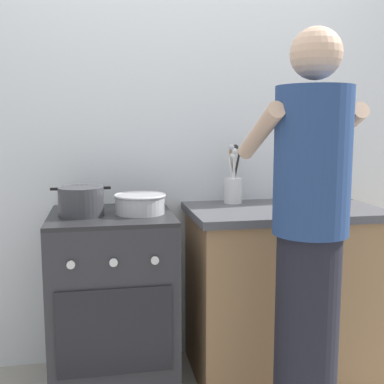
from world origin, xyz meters
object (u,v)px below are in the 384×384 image
Objects in this scene: utensil_crock at (233,185)px; oil_bottle at (336,189)px; stove_range at (113,301)px; mixing_bowl at (140,203)px; person at (309,243)px; spice_bottle at (293,200)px; pot at (81,201)px.

utensil_crock reaches higher than oil_bottle.
stove_range is 0.52m from mixing_bowl.
stove_range is 0.53× the size of person.
spice_bottle is (0.27, -0.21, -0.06)m from utensil_crock.
oil_bottle is 0.14× the size of person.
spice_bottle is (0.95, -0.01, 0.49)m from stove_range.
stove_range is 3.52× the size of mixing_bowl.
utensil_crock is 1.33× the size of oil_bottle.
stove_range is 0.89m from utensil_crock.
person is at bearing -83.16° from utensil_crock.
stove_range is 1.28m from oil_bottle.
utensil_crock is (0.82, 0.23, 0.03)m from pot.
spice_bottle is at bearing 1.04° from pot.
utensil_crock reaches higher than stove_range.
mixing_bowl is at bearing -11.19° from stove_range.
pot is 1.10× the size of mixing_bowl.
utensil_crock reaches higher than mixing_bowl.
oil_bottle is at bearing -29.93° from utensil_crock.
person is (0.63, -0.57, -0.09)m from mixing_bowl.
utensil_crock is at bearing 96.84° from person.
stove_range is 1.06m from person.
pot is 0.17× the size of person.
stove_range is at bearing -163.72° from utensil_crock.
mixing_bowl is 0.85m from person.
mixing_bowl is at bearing 137.96° from person.
person is at bearing -37.73° from stove_range.
spice_bottle is at bearing -0.68° from stove_range.
stove_range is at bearing 168.81° from mixing_bowl.
mixing_bowl is at bearing 0.66° from pot.
mixing_bowl is 0.15× the size of person.
stove_range is at bearing 142.27° from person.
oil_bottle is (1.29, -0.04, 0.03)m from pot.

